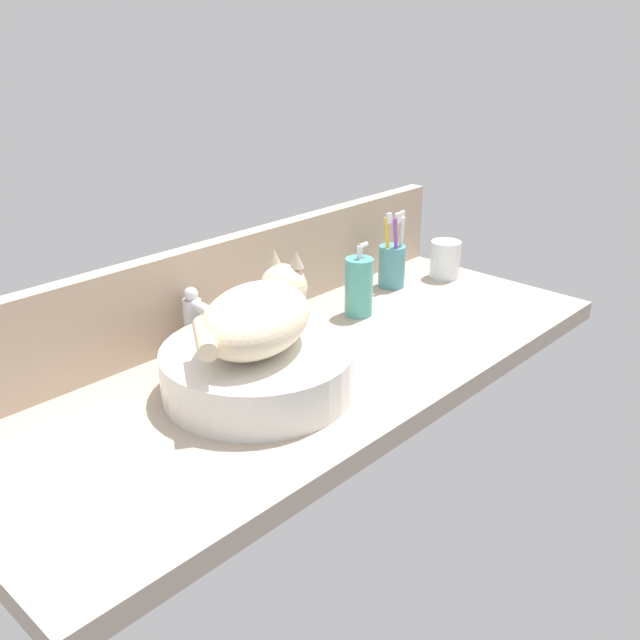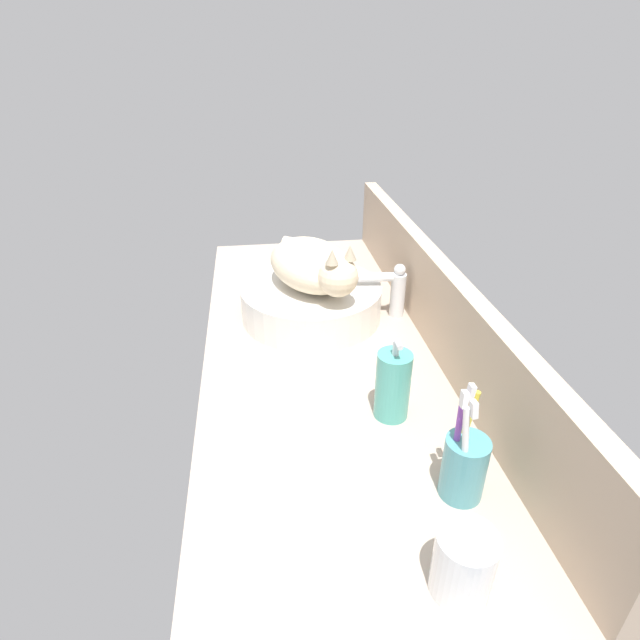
# 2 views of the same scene
# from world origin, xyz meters

# --- Properties ---
(ground_plane) EXTENTS (1.33, 0.53, 0.04)m
(ground_plane) POSITION_xyz_m (0.00, 0.00, -0.02)
(ground_plane) COLOR #B2A08E
(backsplash_panel) EXTENTS (1.33, 0.04, 0.19)m
(backsplash_panel) POSITION_xyz_m (0.00, 0.24, 0.10)
(backsplash_panel) COLOR tan
(backsplash_panel) RESTS_ON ground_plane
(sink_basin) EXTENTS (0.34, 0.34, 0.08)m
(sink_basin) POSITION_xyz_m (-0.15, -0.01, 0.04)
(sink_basin) COLOR silver
(sink_basin) RESTS_ON ground_plane
(cat) EXTENTS (0.31, 0.25, 0.14)m
(cat) POSITION_xyz_m (-0.13, -0.01, 0.14)
(cat) COLOR beige
(cat) RESTS_ON sink_basin
(faucet) EXTENTS (0.04, 0.12, 0.14)m
(faucet) POSITION_xyz_m (-0.12, 0.19, 0.07)
(faucet) COLOR silver
(faucet) RESTS_ON ground_plane
(soap_dispenser) EXTENTS (0.06, 0.06, 0.16)m
(soap_dispenser) POSITION_xyz_m (0.24, 0.09, 0.07)
(soap_dispenser) COLOR teal
(soap_dispenser) RESTS_ON ground_plane
(toothbrush_cup) EXTENTS (0.06, 0.06, 0.19)m
(toothbrush_cup) POSITION_xyz_m (0.43, 0.14, 0.06)
(toothbrush_cup) COLOR teal
(toothbrush_cup) RESTS_ON ground_plane
(water_glass) EXTENTS (0.07, 0.07, 0.09)m
(water_glass) POSITION_xyz_m (0.57, 0.08, 0.04)
(water_glass) COLOR white
(water_glass) RESTS_ON ground_plane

